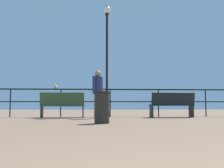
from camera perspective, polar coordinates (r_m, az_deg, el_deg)
name	(u,v)px	position (r m, az deg, el deg)	size (l,w,h in m)	color
pier_railing	(110,96)	(10.33, -0.40, -2.69)	(19.44, 0.05, 1.11)	black
bench_near_left	(62,104)	(9.67, -10.80, -4.30)	(1.59, 0.67, 0.92)	#34502F
bench_near_right	(172,103)	(10.00, 13.06, -4.18)	(1.67, 0.71, 0.92)	black
lamppost_center	(107,49)	(10.77, -1.12, 7.75)	(0.32, 0.32, 4.67)	black
person_by_bench	(98,91)	(9.00, -3.14, -1.48)	(0.36, 0.45, 1.66)	#AD8E29
seagull_on_rail	(55,87)	(10.44, -12.30, -0.56)	(0.16, 0.37, 0.17)	silver
trash_bin	(102,107)	(6.43, -2.21, -5.13)	(0.39, 0.39, 0.78)	black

